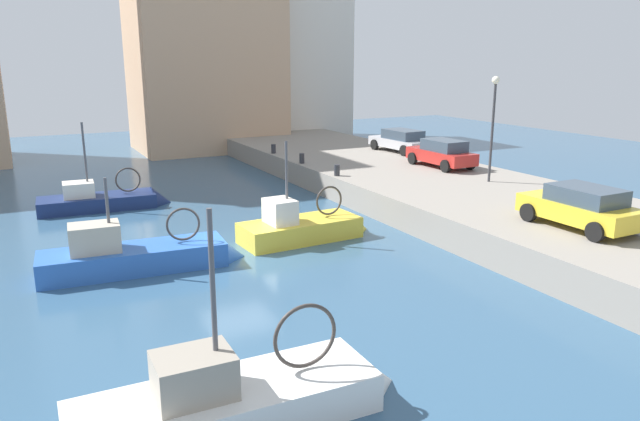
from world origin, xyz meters
TOP-DOWN VIEW (x-y plane):
  - water_surface at (0.00, 0.00)m, footprint 80.00×80.00m
  - quay_wall at (11.50, 0.00)m, footprint 9.00×56.00m
  - fishing_boat_navy at (-3.09, 9.35)m, footprint 6.02×2.32m
  - fishing_boat_yellow at (3.15, 0.70)m, footprint 5.51×2.14m
  - fishing_boat_white at (-3.18, -9.52)m, footprint 6.65×2.17m
  - fishing_boat_blue at (-3.23, 0.12)m, footprint 6.82×2.35m
  - parked_car_yellow at (10.24, -5.90)m, footprint 2.03×4.06m
  - parked_car_red at (13.46, 5.61)m, footprint 1.93×4.05m
  - parked_car_silver at (14.58, 11.00)m, footprint 2.19×4.43m
  - mooring_bollard_south at (7.35, 6.00)m, footprint 0.28×0.28m
  - mooring_bollard_mid at (7.35, 10.00)m, footprint 0.28×0.28m
  - mooring_bollard_north at (7.35, 14.00)m, footprint 0.28×0.28m
  - quay_streetlamp at (13.00, 1.51)m, footprint 0.36×0.36m
  - waterfront_building_central at (6.81, 25.63)m, footprint 10.90×8.05m
  - waterfront_building_east_mid at (14.79, 27.62)m, footprint 8.35×7.34m

SIDE VIEW (x-z plane):
  - water_surface at x=0.00m, z-range 0.00..0.00m
  - fishing_boat_navy at x=-3.09m, z-range -2.33..2.53m
  - fishing_boat_white at x=-3.18m, z-range -2.45..2.68m
  - fishing_boat_yellow at x=3.15m, z-range -2.23..2.46m
  - fishing_boat_blue at x=-3.23m, z-range -1.86..2.11m
  - quay_wall at x=11.50m, z-range 0.00..1.20m
  - mooring_bollard_south at x=7.35m, z-range 1.20..1.75m
  - mooring_bollard_mid at x=7.35m, z-range 1.20..1.75m
  - mooring_bollard_north at x=7.35m, z-range 1.20..1.75m
  - parked_car_silver at x=14.58m, z-range 1.22..2.58m
  - parked_car_red at x=13.46m, z-range 1.21..2.67m
  - parked_car_yellow at x=10.24m, z-range 1.21..2.66m
  - quay_streetlamp at x=13.00m, z-range 2.04..6.87m
  - waterfront_building_central at x=6.81m, z-range 0.02..12.66m
  - waterfront_building_east_mid at x=14.79m, z-range 0.02..12.91m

